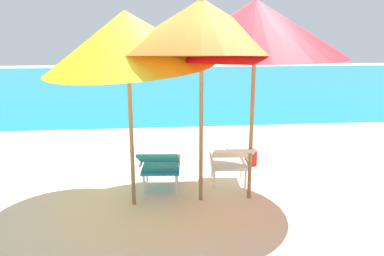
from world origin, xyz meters
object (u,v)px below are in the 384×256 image
Objects in this scene: lounge_chair_right at (230,160)px; beach_umbrella_left at (128,40)px; beach_umbrella_right at (255,29)px; lounge_chair_left at (160,164)px; beach_umbrella_center at (202,29)px; cooler_box at (241,154)px.

lounge_chair_right is 2.14m from beach_umbrella_left.
beach_umbrella_right is (0.18, -0.39, 1.75)m from lounge_chair_right.
lounge_chair_right is 0.31× the size of beach_umbrella_right.
beach_umbrella_center is at bearing -30.28° from lounge_chair_left.
beach_umbrella_left reaches higher than cooler_box.
beach_umbrella_left is (-1.32, -0.43, 1.63)m from lounge_chair_right.
beach_umbrella_right is 6.26× the size of cooler_box.
lounge_chair_right is at bearing 17.87° from beach_umbrella_left.
beach_umbrella_left is 0.87m from beach_umbrella_center.
lounge_chair_left is at bearing 165.23° from beach_umbrella_right.
lounge_chair_right is at bearing 114.83° from beach_umbrella_right.
beach_umbrella_left is at bearing -162.13° from lounge_chair_right.
cooler_box is at bearing 80.80° from beach_umbrella_right.
lounge_chair_left is 1.95× the size of cooler_box.
beach_umbrella_right is (0.64, -0.00, -0.01)m from beach_umbrella_center.
beach_umbrella_left is 2.88m from cooler_box.
beach_umbrella_right is at bearing 1.49° from beach_umbrella_left.
beach_umbrella_center is (0.52, -0.30, 1.76)m from lounge_chair_left.
lounge_chair_left is 0.36× the size of beach_umbrella_center.
cooler_box is at bearing 57.19° from beach_umbrella_center.
lounge_chair_right is at bearing -112.68° from cooler_box.
beach_umbrella_center reaches higher than cooler_box.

